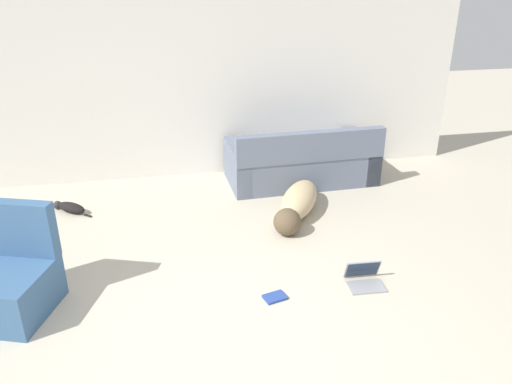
{
  "coord_description": "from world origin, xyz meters",
  "views": [
    {
      "loc": [
        -0.31,
        -2.93,
        2.63
      ],
      "look_at": [
        0.62,
        1.6,
        0.57
      ],
      "focal_mm": 35.0,
      "sensor_mm": 36.0,
      "label": 1
    }
  ],
  "objects_px": {
    "dog": "(297,204)",
    "side_chair": "(14,281)",
    "book_blue": "(275,297)",
    "laptop_open": "(364,276)",
    "couch": "(302,163)",
    "cat": "(70,207)"
  },
  "relations": [
    {
      "from": "dog",
      "to": "laptop_open",
      "type": "bearing_deg",
      "value": 37.83
    },
    {
      "from": "side_chair",
      "to": "book_blue",
      "type": "bearing_deg",
      "value": 11.96
    },
    {
      "from": "dog",
      "to": "cat",
      "type": "xyz_separation_m",
      "value": [
        -2.61,
        0.63,
        -0.1
      ]
    },
    {
      "from": "cat",
      "to": "side_chair",
      "type": "relative_size",
      "value": 0.55
    },
    {
      "from": "book_blue",
      "to": "dog",
      "type": "bearing_deg",
      "value": 67.49
    },
    {
      "from": "dog",
      "to": "cat",
      "type": "bearing_deg",
      "value": -74.77
    },
    {
      "from": "laptop_open",
      "to": "couch",
      "type": "bearing_deg",
      "value": 90.63
    },
    {
      "from": "cat",
      "to": "laptop_open",
      "type": "height_order",
      "value": "laptop_open"
    },
    {
      "from": "couch",
      "to": "cat",
      "type": "xyz_separation_m",
      "value": [
        -2.95,
        -0.36,
        -0.21
      ]
    },
    {
      "from": "cat",
      "to": "couch",
      "type": "bearing_deg",
      "value": -135.32
    },
    {
      "from": "dog",
      "to": "side_chair",
      "type": "height_order",
      "value": "side_chair"
    },
    {
      "from": "book_blue",
      "to": "side_chair",
      "type": "bearing_deg",
      "value": 172.32
    },
    {
      "from": "dog",
      "to": "side_chair",
      "type": "relative_size",
      "value": 1.54
    },
    {
      "from": "dog",
      "to": "cat",
      "type": "distance_m",
      "value": 2.68
    },
    {
      "from": "couch",
      "to": "side_chair",
      "type": "distance_m",
      "value": 3.83
    },
    {
      "from": "dog",
      "to": "side_chair",
      "type": "xyz_separation_m",
      "value": [
        -2.78,
        -1.22,
        0.13
      ]
    },
    {
      "from": "dog",
      "to": "cat",
      "type": "relative_size",
      "value": 2.8
    },
    {
      "from": "couch",
      "to": "side_chair",
      "type": "xyz_separation_m",
      "value": [
        -3.12,
        -2.22,
        0.02
      ]
    },
    {
      "from": "couch",
      "to": "side_chair",
      "type": "height_order",
      "value": "side_chair"
    },
    {
      "from": "dog",
      "to": "book_blue",
      "type": "bearing_deg",
      "value": 6.4
    },
    {
      "from": "laptop_open",
      "to": "side_chair",
      "type": "distance_m",
      "value": 3.02
    },
    {
      "from": "cat",
      "to": "book_blue",
      "type": "bearing_deg",
      "value": 170.41
    }
  ]
}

